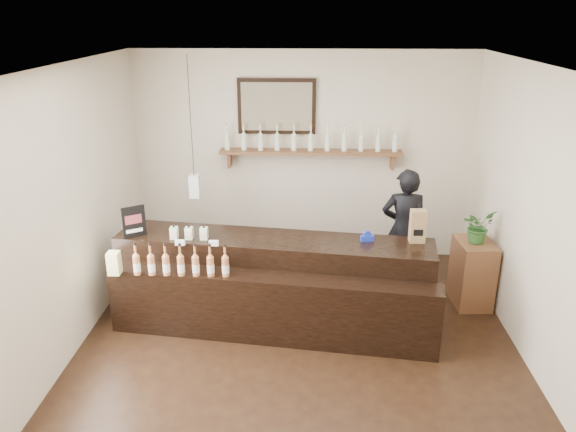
# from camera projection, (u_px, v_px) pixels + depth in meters

# --- Properties ---
(ground) EXTENTS (5.00, 5.00, 0.00)m
(ground) POSITION_uv_depth(u_px,v_px,m) (297.00, 352.00, 5.69)
(ground) COLOR black
(ground) RESTS_ON ground
(room_shell) EXTENTS (5.00, 5.00, 5.00)m
(room_shell) POSITION_uv_depth(u_px,v_px,m) (298.00, 193.00, 5.10)
(room_shell) COLOR beige
(room_shell) RESTS_ON ground
(back_wall_decor) EXTENTS (2.66, 0.96, 1.69)m
(back_wall_decor) POSITION_uv_depth(u_px,v_px,m) (291.00, 132.00, 7.31)
(back_wall_decor) COLOR brown
(back_wall_decor) RESTS_ON ground
(counter) EXTENTS (3.48, 1.33, 1.12)m
(counter) POSITION_uv_depth(u_px,v_px,m) (272.00, 286.00, 6.08)
(counter) COLOR black
(counter) RESTS_ON ground
(promo_sign) EXTENTS (0.22, 0.15, 0.35)m
(promo_sign) POSITION_uv_depth(u_px,v_px,m) (134.00, 222.00, 6.01)
(promo_sign) COLOR black
(promo_sign) RESTS_ON counter
(paper_bag) EXTENTS (0.16, 0.13, 0.35)m
(paper_bag) POSITION_uv_depth(u_px,v_px,m) (418.00, 226.00, 5.88)
(paper_bag) COLOR olive
(paper_bag) RESTS_ON counter
(tape_dispenser) EXTENTS (0.14, 0.08, 0.12)m
(tape_dispenser) POSITION_uv_depth(u_px,v_px,m) (367.00, 237.00, 5.94)
(tape_dispenser) COLOR #182CAA
(tape_dispenser) RESTS_ON counter
(side_cabinet) EXTENTS (0.43, 0.56, 0.78)m
(side_cabinet) POSITION_uv_depth(u_px,v_px,m) (472.00, 273.00, 6.51)
(side_cabinet) COLOR brown
(side_cabinet) RESTS_ON ground
(potted_plant) EXTENTS (0.46, 0.45, 0.39)m
(potted_plant) POSITION_uv_depth(u_px,v_px,m) (478.00, 226.00, 6.31)
(potted_plant) COLOR #2E6227
(potted_plant) RESTS_ON side_cabinet
(shopkeeper) EXTENTS (0.63, 0.43, 1.71)m
(shopkeeper) POSITION_uv_depth(u_px,v_px,m) (404.00, 221.00, 6.79)
(shopkeeper) COLOR black
(shopkeeper) RESTS_ON ground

